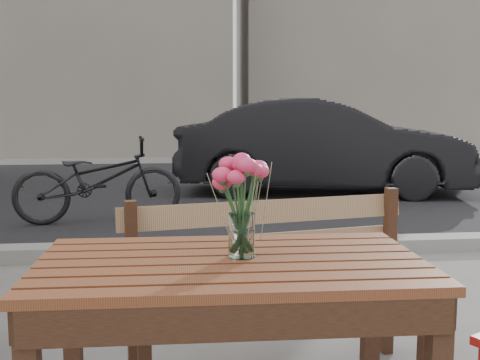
# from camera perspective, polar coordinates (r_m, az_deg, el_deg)

# --- Properties ---
(street) EXTENTS (30.00, 8.12, 0.12)m
(street) POSITION_cam_1_polar(r_m,az_deg,el_deg) (7.16, -2.78, -2.81)
(street) COLOR black
(street) RESTS_ON ground
(backdrop_buildings) EXTENTS (15.50, 4.00, 8.00)m
(backdrop_buildings) POSITION_cam_1_polar(r_m,az_deg,el_deg) (16.54, -4.32, 15.34)
(backdrop_buildings) COLOR gray
(backdrop_buildings) RESTS_ON ground
(main_table) EXTENTS (1.28, 0.76, 0.78)m
(main_table) POSITION_cam_1_polar(r_m,az_deg,el_deg) (2.02, -0.86, -11.04)
(main_table) COLOR brown
(main_table) RESTS_ON ground
(main_bench) EXTENTS (1.48, 0.69, 0.88)m
(main_bench) POSITION_cam_1_polar(r_m,az_deg,el_deg) (2.82, 3.37, -8.16)
(main_bench) COLOR #886046
(main_bench) RESTS_ON ground
(main_vase) EXTENTS (0.19, 0.19, 0.35)m
(main_vase) POSITION_cam_1_polar(r_m,az_deg,el_deg) (1.97, 0.16, -1.22)
(main_vase) COLOR white
(main_vase) RESTS_ON main_table
(parked_car) EXTENTS (4.29, 2.19, 1.35)m
(parked_car) POSITION_cam_1_polar(r_m,az_deg,el_deg) (8.66, 7.87, 3.18)
(parked_car) COLOR black
(parked_car) RESTS_ON ground
(bicycle) EXTENTS (1.83, 0.81, 0.93)m
(bicycle) POSITION_cam_1_polar(r_m,az_deg,el_deg) (6.63, -13.33, -0.02)
(bicycle) COLOR black
(bicycle) RESTS_ON ground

